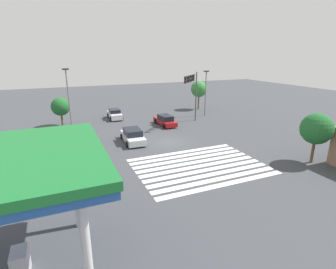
% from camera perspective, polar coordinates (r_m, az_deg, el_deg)
% --- Properties ---
extents(ground_plane, '(121.34, 121.34, 0.00)m').
position_cam_1_polar(ground_plane, '(30.21, 0.00, -1.71)').
color(ground_plane, '#3D3F44').
extents(crosswalk_markings, '(11.51, 8.20, 0.01)m').
position_cam_1_polar(crosswalk_markings, '(24.13, 6.89, -6.84)').
color(crosswalk_markings, silver).
rests_on(crosswalk_markings, ground_plane).
extents(traffic_signal_mast, '(4.03, 4.03, 7.26)m').
position_cam_1_polar(traffic_signal_mast, '(37.61, 5.34, 10.49)').
color(traffic_signal_mast, '#47474C').
rests_on(traffic_signal_mast, ground_plane).
extents(car_0, '(2.36, 4.94, 1.55)m').
position_cam_1_polar(car_0, '(30.38, -7.67, -0.30)').
color(car_0, silver).
rests_on(car_0, ground_plane).
extents(car_1, '(2.08, 4.78, 1.48)m').
position_cam_1_polar(car_1, '(37.34, -0.63, 3.08)').
color(car_1, maroon).
rests_on(car_1, ground_plane).
extents(car_2, '(4.46, 2.06, 1.46)m').
position_cam_1_polar(car_2, '(30.67, -27.93, -2.14)').
color(car_2, '#144728').
rests_on(car_2, ground_plane).
extents(car_3, '(2.09, 4.17, 1.53)m').
position_cam_1_polar(car_3, '(41.90, -11.51, 4.35)').
color(car_3, silver).
rests_on(car_3, ground_plane).
extents(gas_station_canopy, '(8.05, 8.05, 5.87)m').
position_cam_1_polar(gas_station_canopy, '(12.60, -32.51, -6.63)').
color(gas_station_canopy, '#23519E').
rests_on(gas_station_canopy, ground_plane).
extents(pedestrian, '(0.40, 0.41, 1.82)m').
position_cam_1_polar(pedestrian, '(20.92, -13.18, -8.01)').
color(pedestrian, '#232842').
rests_on(pedestrian, ground_plane).
extents(street_light_pole_a, '(0.80, 0.36, 8.01)m').
position_cam_1_polar(street_light_pole_a, '(36.92, -20.91, 8.31)').
color(street_light_pole_a, slate).
rests_on(street_light_pole_a, ground_plane).
extents(street_light_pole_b, '(0.80, 0.36, 7.25)m').
position_cam_1_polar(street_light_pole_b, '(43.11, 8.20, 9.82)').
color(street_light_pole_b, slate).
rests_on(street_light_pole_b, ground_plane).
extents(tree_corner_a, '(2.84, 2.84, 4.70)m').
position_cam_1_polar(tree_corner_a, '(27.24, 29.63, 1.07)').
color(tree_corner_a, brown).
rests_on(tree_corner_a, ground_plane).
extents(tree_corner_b, '(2.53, 2.53, 3.99)m').
position_cam_1_polar(tree_corner_b, '(39.66, -22.37, 5.61)').
color(tree_corner_b, brown).
rests_on(tree_corner_b, ground_plane).
extents(tree_corner_c, '(2.87, 2.87, 5.12)m').
position_cam_1_polar(tree_corner_c, '(48.32, 6.74, 9.77)').
color(tree_corner_c, brown).
rests_on(tree_corner_c, ground_plane).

